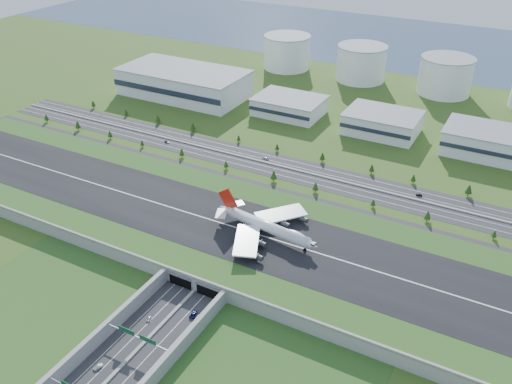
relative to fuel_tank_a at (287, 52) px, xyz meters
The scene contains 21 objects.
ground 332.88m from the fuel_tank_a, 68.84° to the right, with size 1200.00×1200.00×0.00m, color #345219.
airfield_deck 332.76m from the fuel_tank_a, 68.84° to the right, with size 520.00×100.00×9.20m.
underpass_road 426.88m from the fuel_tank_a, 73.66° to the right, with size 38.80×120.40×8.00m.
sign_gantry_near 422.58m from the fuel_tank_a, 73.50° to the right, with size 38.70×0.70×9.80m.
north_expressway 246.84m from the fuel_tank_a, 60.83° to the right, with size 560.00×36.00×0.12m, color #28282B.
tree_row 251.68m from the fuel_tank_a, 58.70° to the right, with size 501.14×48.54×8.12m.
hangar_west 134.72m from the fuel_tank_a, 111.80° to the right, with size 120.00×60.00×25.00m, color silver.
hangar_mid_a 134.54m from the fuel_tank_a, 63.43° to the right, with size 58.00×42.00×15.00m, color silver.
hangar_mid_b 188.43m from the fuel_tank_a, 39.61° to the right, with size 58.00×42.00×17.00m, color silver.
hangar_mid_c 255.13m from the fuel_tank_a, 28.07° to the right, with size 58.00×42.00×19.00m, color silver.
fuel_tank_a is the anchor object (origin of this frame).
fuel_tank_b 85.00m from the fuel_tank_a, ahead, with size 50.00×50.00×35.00m, color white.
fuel_tank_c 170.00m from the fuel_tank_a, ahead, with size 50.00×50.00×35.00m, color white.
bay_water 208.82m from the fuel_tank_a, 54.78° to the left, with size 1200.00×260.00×0.06m, color #344964.
boeing_747 335.99m from the fuel_tank_a, 66.38° to the right, with size 68.53×64.36×21.26m.
car_0 404.62m from the fuel_tank_a, 73.83° to the right, with size 1.54×3.83×1.31m, color silver.
car_1 437.19m from the fuel_tank_a, 75.21° to the right, with size 1.47×4.21×1.39m, color silver.
car_2 397.65m from the fuel_tank_a, 70.93° to the right, with size 2.55×5.52×1.54m, color #0D1542.
car_4 221.96m from the fuel_tank_a, 90.07° to the right, with size 1.76×4.37×1.49m, color #59595E.
car_5 288.73m from the fuel_tank_a, 46.47° to the right, with size 1.44×4.14×1.36m, color black.
car_7 225.56m from the fuel_tank_a, 68.42° to the right, with size 2.15×5.29×1.53m, color white.
Camera 1 is at (130.45, -224.30, 186.10)m, focal length 38.00 mm.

